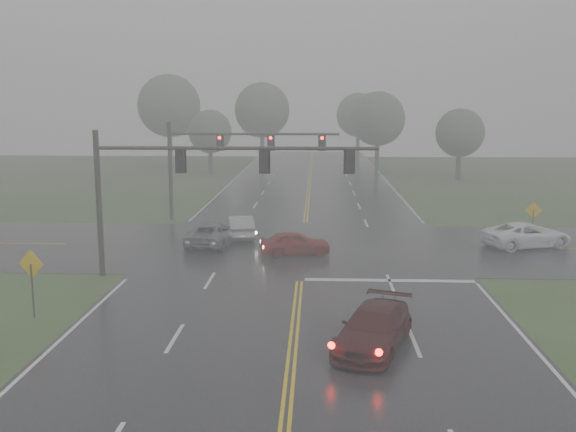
{
  "coord_description": "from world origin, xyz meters",
  "views": [
    {
      "loc": [
        0.82,
        -16.85,
        8.79
      ],
      "look_at": [
        -0.66,
        16.0,
        2.99
      ],
      "focal_mm": 40.0,
      "sensor_mm": 36.0,
      "label": 1
    }
  ],
  "objects_px": {
    "sedan_red": "(295,255)",
    "pickup_white": "(526,247)",
    "sedan_silver": "(240,238)",
    "signal_gantry_near": "(184,174)",
    "signal_gantry_far": "(222,152)",
    "car_grey": "(214,245)",
    "sedan_maroon": "(373,348)"
  },
  "relations": [
    {
      "from": "sedan_red",
      "to": "sedan_silver",
      "type": "relative_size",
      "value": 0.9
    },
    {
      "from": "sedan_silver",
      "to": "pickup_white",
      "type": "distance_m",
      "value": 18.1
    },
    {
      "from": "pickup_white",
      "to": "signal_gantry_far",
      "type": "height_order",
      "value": "signal_gantry_far"
    },
    {
      "from": "sedan_red",
      "to": "sedan_silver",
      "type": "distance_m",
      "value": 6.04
    },
    {
      "from": "sedan_maroon",
      "to": "signal_gantry_far",
      "type": "relative_size",
      "value": 0.4
    },
    {
      "from": "pickup_white",
      "to": "sedan_red",
      "type": "bearing_deg",
      "value": 81.52
    },
    {
      "from": "sedan_red",
      "to": "car_grey",
      "type": "height_order",
      "value": "car_grey"
    },
    {
      "from": "sedan_silver",
      "to": "pickup_white",
      "type": "relative_size",
      "value": 0.83
    },
    {
      "from": "sedan_maroon",
      "to": "signal_gantry_far",
      "type": "bearing_deg",
      "value": 129.44
    },
    {
      "from": "car_grey",
      "to": "sedan_silver",
      "type": "bearing_deg",
      "value": -113.42
    },
    {
      "from": "sedan_red",
      "to": "pickup_white",
      "type": "distance_m",
      "value": 14.45
    },
    {
      "from": "signal_gantry_near",
      "to": "signal_gantry_far",
      "type": "distance_m",
      "value": 16.01
    },
    {
      "from": "sedan_maroon",
      "to": "car_grey",
      "type": "distance_m",
      "value": 18.81
    },
    {
      "from": "sedan_red",
      "to": "signal_gantry_near",
      "type": "height_order",
      "value": "signal_gantry_near"
    },
    {
      "from": "sedan_silver",
      "to": "signal_gantry_near",
      "type": "relative_size",
      "value": 0.32
    },
    {
      "from": "signal_gantry_near",
      "to": "pickup_white",
      "type": "bearing_deg",
      "value": 21.37
    },
    {
      "from": "sedan_maroon",
      "to": "sedan_red",
      "type": "height_order",
      "value": "sedan_maroon"
    },
    {
      "from": "sedan_silver",
      "to": "signal_gantry_far",
      "type": "height_order",
      "value": "signal_gantry_far"
    },
    {
      "from": "sedan_red",
      "to": "pickup_white",
      "type": "bearing_deg",
      "value": -89.97
    },
    {
      "from": "sedan_maroon",
      "to": "sedan_silver",
      "type": "height_order",
      "value": "sedan_silver"
    },
    {
      "from": "sedan_silver",
      "to": "signal_gantry_far",
      "type": "distance_m",
      "value": 8.42
    },
    {
      "from": "sedan_red",
      "to": "pickup_white",
      "type": "xyz_separation_m",
      "value": [
        14.2,
        2.66,
        0.0
      ]
    },
    {
      "from": "sedan_maroon",
      "to": "pickup_white",
      "type": "height_order",
      "value": "pickup_white"
    },
    {
      "from": "sedan_red",
      "to": "car_grey",
      "type": "relative_size",
      "value": 0.79
    },
    {
      "from": "sedan_maroon",
      "to": "signal_gantry_near",
      "type": "relative_size",
      "value": 0.36
    },
    {
      "from": "sedan_silver",
      "to": "car_grey",
      "type": "xyz_separation_m",
      "value": [
        -1.42,
        -2.33,
        0.0
      ]
    },
    {
      "from": "car_grey",
      "to": "pickup_white",
      "type": "xyz_separation_m",
      "value": [
        19.41,
        0.28,
        0.0
      ]
    },
    {
      "from": "signal_gantry_far",
      "to": "car_grey",
      "type": "bearing_deg",
      "value": -85.65
    },
    {
      "from": "signal_gantry_far",
      "to": "signal_gantry_near",
      "type": "bearing_deg",
      "value": -88.3
    },
    {
      "from": "pickup_white",
      "to": "signal_gantry_far",
      "type": "distance_m",
      "value": 22.34
    },
    {
      "from": "sedan_silver",
      "to": "signal_gantry_far",
      "type": "bearing_deg",
      "value": -82.66
    },
    {
      "from": "sedan_red",
      "to": "sedan_silver",
      "type": "height_order",
      "value": "sedan_silver"
    }
  ]
}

